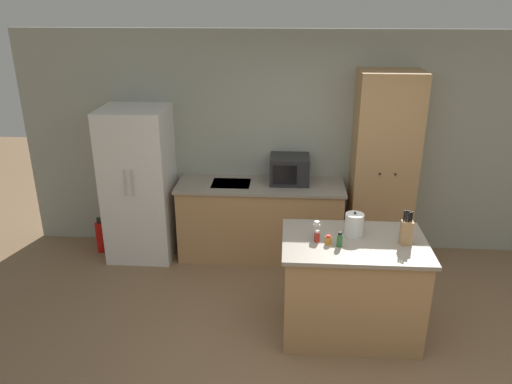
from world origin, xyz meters
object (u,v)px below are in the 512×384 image
(spice_bottle_amber_oil, at_px, (317,236))
(spice_bottle_green_herb, at_px, (317,230))
(pantry_cabinet, at_px, (383,170))
(knife_block, at_px, (406,232))
(refrigerator, at_px, (139,184))
(spice_bottle_tall_dark, at_px, (340,240))
(microwave, at_px, (290,169))
(fire_extinguisher, at_px, (101,237))
(kettle, at_px, (354,225))
(spice_bottle_short_red, at_px, (328,240))

(spice_bottle_amber_oil, xyz_separation_m, spice_bottle_green_herb, (-0.00, 0.07, 0.02))
(pantry_cabinet, height_order, spice_bottle_green_herb, pantry_cabinet)
(spice_bottle_green_herb, bearing_deg, knife_block, -5.10)
(refrigerator, relative_size, spice_bottle_green_herb, 11.06)
(refrigerator, distance_m, spice_bottle_tall_dark, 2.63)
(microwave, relative_size, knife_block, 1.40)
(spice_bottle_amber_oil, distance_m, fire_extinguisher, 2.98)
(spice_bottle_green_herb, bearing_deg, kettle, 13.70)
(spice_bottle_green_herb, bearing_deg, pantry_cabinet, 60.31)
(refrigerator, xyz_separation_m, spice_bottle_amber_oil, (1.98, -1.41, 0.09))
(spice_bottle_short_red, bearing_deg, spice_bottle_tall_dark, -20.54)
(pantry_cabinet, height_order, spice_bottle_tall_dark, pantry_cabinet)
(spice_bottle_green_herb, height_order, kettle, kettle)
(pantry_cabinet, bearing_deg, kettle, -109.51)
(pantry_cabinet, distance_m, knife_block, 1.49)
(spice_bottle_tall_dark, relative_size, spice_bottle_short_red, 1.62)
(refrigerator, height_order, kettle, refrigerator)
(refrigerator, bearing_deg, spice_bottle_tall_dark, -34.29)
(kettle, relative_size, fire_extinguisher, 0.51)
(knife_block, relative_size, spice_bottle_amber_oil, 2.96)
(spice_bottle_amber_oil, height_order, spice_bottle_green_herb, spice_bottle_green_herb)
(refrigerator, xyz_separation_m, microwave, (1.74, 0.13, 0.18))
(knife_block, xyz_separation_m, spice_bottle_amber_oil, (-0.76, -0.00, -0.07))
(spice_bottle_short_red, bearing_deg, kettle, 38.74)
(spice_bottle_short_red, relative_size, spice_bottle_amber_oil, 0.77)
(microwave, xyz_separation_m, spice_bottle_green_herb, (0.24, -1.46, -0.06))
(pantry_cabinet, relative_size, microwave, 4.93)
(microwave, relative_size, kettle, 1.97)
(refrigerator, distance_m, microwave, 1.75)
(microwave, height_order, knife_block, knife_block)
(refrigerator, bearing_deg, spice_bottle_short_red, -34.82)
(spice_bottle_green_herb, relative_size, fire_extinguisher, 0.36)
(refrigerator, height_order, fire_extinguisher, refrigerator)
(spice_bottle_amber_oil, bearing_deg, fire_extinguisher, 151.01)
(refrigerator, distance_m, knife_block, 3.08)
(pantry_cabinet, bearing_deg, microwave, 177.86)
(spice_bottle_tall_dark, bearing_deg, pantry_cabinet, 68.37)
(spice_bottle_tall_dark, bearing_deg, kettle, 57.12)
(refrigerator, bearing_deg, microwave, 4.11)
(spice_bottle_tall_dark, height_order, kettle, kettle)
(spice_bottle_short_red, xyz_separation_m, kettle, (0.24, 0.19, 0.06))
(microwave, height_order, spice_bottle_amber_oil, microwave)
(pantry_cabinet, height_order, fire_extinguisher, pantry_cabinet)
(knife_block, distance_m, spice_bottle_short_red, 0.67)
(pantry_cabinet, relative_size, fire_extinguisher, 4.92)
(pantry_cabinet, xyz_separation_m, fire_extinguisher, (-3.33, -0.10, -0.90))
(spice_bottle_tall_dark, bearing_deg, refrigerator, 145.71)
(pantry_cabinet, xyz_separation_m, spice_bottle_green_herb, (-0.81, -1.42, -0.09))
(pantry_cabinet, relative_size, spice_bottle_short_red, 26.69)
(knife_block, bearing_deg, pantry_cabinet, 88.07)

